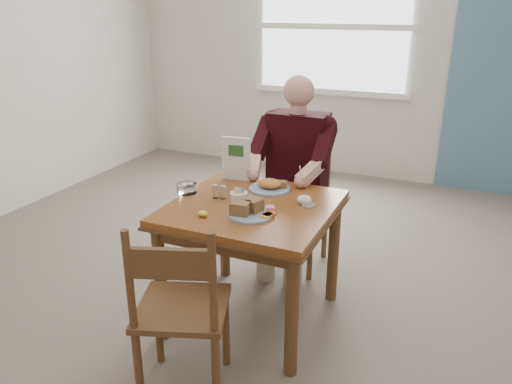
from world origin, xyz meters
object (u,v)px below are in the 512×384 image
at_px(table, 252,222).
at_px(chair_near, 180,311).
at_px(near_plate, 249,210).
at_px(far_plate, 271,186).
at_px(chair_far, 297,201).
at_px(diner, 294,161).

xyz_separation_m(table, chair_near, (-0.04, -0.73, -0.16)).
distance_m(near_plate, far_plate, 0.41).
distance_m(chair_far, far_plate, 0.61).
bearing_deg(far_plate, diner, 90.51).
height_order(diner, far_plate, diner).
relative_size(table, far_plate, 2.97).
bearing_deg(chair_far, near_plate, -87.11).
relative_size(table, diner, 0.66).
bearing_deg(diner, far_plate, -89.49).
height_order(chair_far, diner, diner).
xyz_separation_m(table, diner, (0.00, 0.71, 0.17)).
distance_m(chair_near, near_plate, 0.67).
height_order(table, near_plate, near_plate).
bearing_deg(table, chair_far, 90.00).
height_order(chair_far, far_plate, chair_far).
xyz_separation_m(chair_near, near_plate, (0.09, 0.59, 0.30)).
distance_m(chair_far, chair_near, 1.53).
distance_m(table, diner, 0.73).
bearing_deg(chair_far, chair_near, -91.51).
bearing_deg(chair_near, diner, 88.39).
bearing_deg(chair_near, far_plate, 87.45).
height_order(chair_near, far_plate, chair_near).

